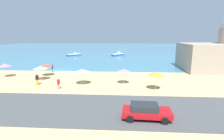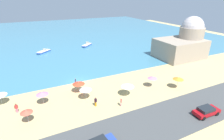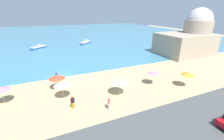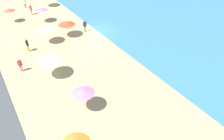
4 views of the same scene
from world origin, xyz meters
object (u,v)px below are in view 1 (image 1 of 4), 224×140
beach_umbrella_4 (124,70)px  beach_umbrella_1 (46,65)px  bather_2 (52,68)px  parked_car_0 (146,111)px  skiff_nearshore (118,54)px  bather_0 (37,79)px  beach_umbrella_6 (40,68)px  bather_4 (58,83)px  beach_umbrella_5 (82,71)px  beach_umbrella_0 (5,65)px  beach_umbrella_3 (156,74)px  skiff_offshore (74,55)px

beach_umbrella_4 → beach_umbrella_1: bearing=162.4°
bather_2 → parked_car_0: bearing=-49.0°
beach_umbrella_4 → parked_car_0: beach_umbrella_4 is taller
beach_umbrella_1 → skiff_nearshore: size_ratio=0.49×
beach_umbrella_4 → bather_0: bearing=-173.8°
bather_0 → skiff_nearshore: bather_0 is taller
beach_umbrella_6 → bather_4: 6.76m
beach_umbrella_4 → parked_car_0: bearing=-80.3°
beach_umbrella_4 → beach_umbrella_6: size_ratio=1.00×
skiff_nearshore → beach_umbrella_4: bearing=-86.9°
skiff_nearshore → beach_umbrella_5: bearing=-96.5°
beach_umbrella_5 → bather_0: bearing=-174.2°
beach_umbrella_0 → beach_umbrella_3: beach_umbrella_3 is taller
beach_umbrella_0 → beach_umbrella_3: (25.15, -5.78, 0.08)m
beach_umbrella_5 → parked_car_0: 13.38m
beach_umbrella_0 → bather_0: (7.96, -4.50, -1.21)m
beach_umbrella_0 → beach_umbrella_5: (14.60, -3.83, -0.04)m
beach_umbrella_3 → bather_0: size_ratio=1.50×
bather_2 → beach_umbrella_3: bearing=-28.2°
parked_car_0 → skiff_nearshore: 47.98m
beach_umbrella_5 → parked_car_0: size_ratio=0.56×
bather_4 → parked_car_0: bearing=-36.3°
beach_umbrella_1 → beach_umbrella_3: size_ratio=0.93×
beach_umbrella_0 → bather_2: bearing=31.0°
beach_umbrella_3 → beach_umbrella_4: (-4.33, 2.69, -0.13)m
beach_umbrella_1 → beach_umbrella_5: size_ratio=0.98×
beach_umbrella_5 → bather_4: (-2.72, -2.52, -1.22)m
beach_umbrella_6 → beach_umbrella_5: bearing=-16.4°
bather_2 → parked_car_0: (15.99, -18.41, -0.20)m
bather_0 → parked_car_0: (14.80, -9.85, -0.16)m
beach_umbrella_6 → skiff_offshore: 33.61m
beach_umbrella_1 → beach_umbrella_4: beach_umbrella_4 is taller
bather_0 → bather_4: (3.92, -1.85, -0.06)m
beach_umbrella_0 → bather_2: beach_umbrella_0 is taller
bather_4 → skiff_offshore: (-8.59, 38.05, -0.52)m
bather_4 → parked_car_0: size_ratio=0.37×
beach_umbrella_3 → beach_umbrella_5: beach_umbrella_3 is taller
beach_umbrella_4 → beach_umbrella_6: (-13.65, 1.46, -0.02)m
beach_umbrella_0 → parked_car_0: (22.76, -14.35, -1.38)m
beach_umbrella_4 → bather_4: beach_umbrella_4 is taller
bather_4 → skiff_nearshore: (7.00, 39.82, -0.50)m
bather_2 → bather_4: bearing=-63.9°
skiff_offshore → beach_umbrella_6: bearing=-83.3°
beach_umbrella_4 → bather_2: (-14.06, 7.16, -1.13)m
bather_4 → parked_car_0: bather_4 is taller
beach_umbrella_0 → beach_umbrella_4: 21.06m
beach_umbrella_3 → skiff_offshore: size_ratio=0.54×
beach_umbrella_5 → beach_umbrella_4: bearing=6.7°
beach_umbrella_6 → parked_car_0: size_ratio=0.55×
beach_umbrella_3 → beach_umbrella_6: 18.45m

